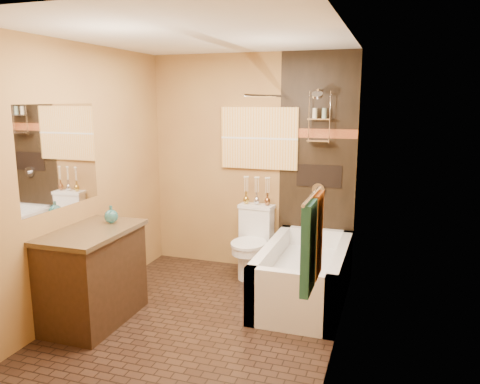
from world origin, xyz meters
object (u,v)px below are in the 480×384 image
at_px(bathtub, 304,278).
at_px(toilet, 252,242).
at_px(sunset_painting, 259,138).
at_px(vanity, 93,276).

distance_m(bathtub, toilet, 0.85).
xyz_separation_m(sunset_painting, bathtub, (0.69, -0.73, -1.33)).
distance_m(sunset_painting, vanity, 2.34).
height_order(toilet, vanity, vanity).
xyz_separation_m(sunset_painting, toilet, (0.00, -0.26, -1.15)).
distance_m(toilet, vanity, 1.84).
relative_size(bathtub, vanity, 1.54).
height_order(sunset_painting, toilet, sunset_painting).
bearing_deg(vanity, bathtub, 31.03).
bearing_deg(sunset_painting, toilet, -90.00).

